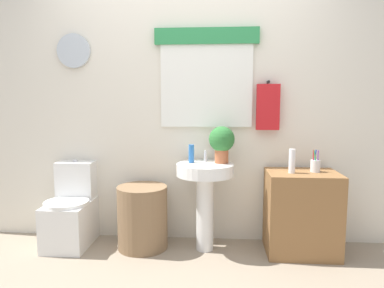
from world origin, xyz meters
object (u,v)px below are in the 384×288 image
(soap_bottle, at_px, (191,154))
(toothbrush_cup, at_px, (315,165))
(potted_plant, at_px, (222,141))
(toilet, at_px, (71,213))
(lotion_bottle, at_px, (292,161))
(laundry_hamper, at_px, (143,217))
(wooden_cabinet, at_px, (301,213))
(pedestal_sink, at_px, (205,186))

(soap_bottle, bearing_deg, toothbrush_cup, -1.66)
(potted_plant, height_order, toothbrush_cup, potted_plant)
(toilet, bearing_deg, lotion_bottle, -2.21)
(laundry_hamper, distance_m, potted_plant, 0.96)
(soap_bottle, height_order, lotion_bottle, soap_bottle)
(laundry_hamper, height_order, wooden_cabinet, wooden_cabinet)
(laundry_hamper, distance_m, lotion_bottle, 1.37)
(pedestal_sink, height_order, toothbrush_cup, toothbrush_cup)
(laundry_hamper, xyz_separation_m, soap_bottle, (0.43, 0.05, 0.56))
(soap_bottle, xyz_separation_m, lotion_bottle, (0.84, -0.09, -0.04))
(laundry_hamper, bearing_deg, potted_plant, 5.00)
(laundry_hamper, xyz_separation_m, lotion_bottle, (1.26, -0.04, 0.52))
(toothbrush_cup, bearing_deg, toilet, 179.62)
(potted_plant, distance_m, lotion_bottle, 0.60)
(soap_bottle, bearing_deg, potted_plant, 2.20)
(wooden_cabinet, bearing_deg, lotion_bottle, -158.68)
(lotion_bottle, xyz_separation_m, toothbrush_cup, (0.20, 0.06, -0.05))
(toilet, distance_m, laundry_hamper, 0.66)
(toilet, xyz_separation_m, laundry_hamper, (0.66, -0.03, -0.01))
(toilet, distance_m, lotion_bottle, 1.99)
(toilet, distance_m, soap_bottle, 1.21)
(toilet, height_order, soap_bottle, soap_bottle)
(toilet, relative_size, potted_plant, 2.37)
(toothbrush_cup, bearing_deg, wooden_cabinet, -169.00)
(pedestal_sink, xyz_separation_m, lotion_bottle, (0.72, -0.04, 0.24))
(laundry_hamper, relative_size, soap_bottle, 3.49)
(toilet, height_order, pedestal_sink, pedestal_sink)
(toilet, height_order, laundry_hamper, toilet)
(pedestal_sink, distance_m, soap_bottle, 0.30)
(toilet, bearing_deg, pedestal_sink, -1.62)
(toilet, distance_m, pedestal_sink, 1.23)
(laundry_hamper, distance_m, pedestal_sink, 0.62)
(wooden_cabinet, bearing_deg, pedestal_sink, 180.00)
(toilet, xyz_separation_m, soap_bottle, (1.08, 0.02, 0.55))
(lotion_bottle, bearing_deg, pedestal_sink, 176.80)
(lotion_bottle, height_order, toothbrush_cup, lotion_bottle)
(pedestal_sink, xyz_separation_m, soap_bottle, (-0.12, 0.05, 0.27))
(pedestal_sink, height_order, potted_plant, potted_plant)
(wooden_cabinet, distance_m, soap_bottle, 1.06)
(wooden_cabinet, bearing_deg, potted_plant, 174.94)
(toilet, bearing_deg, toothbrush_cup, -0.38)
(toilet, xyz_separation_m, potted_plant, (1.34, 0.03, 0.66))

